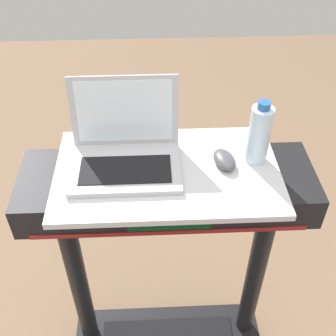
{
  "coord_description": "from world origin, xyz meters",
  "views": [
    {
      "loc": [
        -0.04,
        -0.25,
        1.93
      ],
      "look_at": [
        0.0,
        0.65,
        1.13
      ],
      "focal_mm": 45.65,
      "sensor_mm": 36.0,
      "label": 1
    }
  ],
  "objects": [
    {
      "name": "water_bottle",
      "position": [
        0.27,
        0.74,
        1.18
      ],
      "size": [
        0.07,
        0.07,
        0.21
      ],
      "color": "silver",
      "rests_on": "desk_board"
    },
    {
      "name": "computer_mouse",
      "position": [
        0.17,
        0.72,
        1.1
      ],
      "size": [
        0.08,
        0.11,
        0.03
      ],
      "primitive_type": "ellipsoid",
      "rotation": [
        0.0,
        0.0,
        0.24
      ],
      "color": "#4C4C51",
      "rests_on": "desk_board"
    },
    {
      "name": "desk_board",
      "position": [
        0.0,
        0.7,
        1.07
      ],
      "size": [
        0.67,
        0.4,
        0.02
      ],
      "primitive_type": "cube",
      "color": "silver",
      "rests_on": "treadmill_base"
    },
    {
      "name": "laptop",
      "position": [
        -0.12,
        0.74,
        1.13
      ],
      "size": [
        0.32,
        0.26,
        0.24
      ],
      "rotation": [
        0.0,
        0.0,
        -0.06
      ],
      "color": "#B7B7BC",
      "rests_on": "desk_board"
    }
  ]
}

